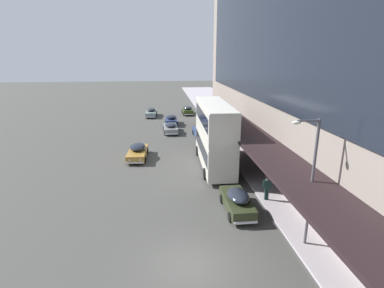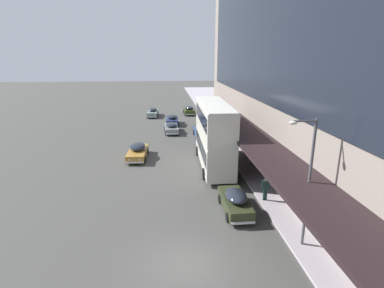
{
  "view_description": "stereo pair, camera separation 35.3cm",
  "coord_description": "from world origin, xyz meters",
  "px_view_note": "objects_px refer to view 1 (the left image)",
  "views": [
    {
      "loc": [
        -1.17,
        -13.11,
        10.42
      ],
      "look_at": [
        2.03,
        17.91,
        1.24
      ],
      "focal_mm": 28.0,
      "sensor_mm": 36.0,
      "label": 1
    },
    {
      "loc": [
        -0.81,
        -13.14,
        10.42
      ],
      "look_at": [
        2.03,
        17.91,
        1.24
      ],
      "focal_mm": 28.0,
      "sensor_mm": 36.0,
      "label": 2
    }
  ],
  "objects_px": {
    "sedan_trailing_near": "(171,128)",
    "sedan_oncoming_front": "(201,132)",
    "sedan_lead_near": "(151,112)",
    "street_lamp": "(310,175)",
    "sedan_trailing_mid": "(171,120)",
    "transit_bus_kerbside_front": "(214,133)",
    "sedan_second_near": "(138,151)",
    "sedan_lead_mid": "(237,201)",
    "pedestrian_at_kerb": "(267,187)",
    "sedan_far_back": "(188,110)"
  },
  "relations": [
    {
      "from": "sedan_lead_near",
      "to": "street_lamp",
      "type": "height_order",
      "value": "street_lamp"
    },
    {
      "from": "sedan_trailing_near",
      "to": "sedan_far_back",
      "type": "distance_m",
      "value": 14.0
    },
    {
      "from": "transit_bus_kerbside_front",
      "to": "sedan_trailing_near",
      "type": "height_order",
      "value": "transit_bus_kerbside_front"
    },
    {
      "from": "sedan_oncoming_front",
      "to": "sedan_trailing_mid",
      "type": "bearing_deg",
      "value": 114.56
    },
    {
      "from": "street_lamp",
      "to": "sedan_trailing_near",
      "type": "bearing_deg",
      "value": 103.59
    },
    {
      "from": "sedan_lead_near",
      "to": "pedestrian_at_kerb",
      "type": "height_order",
      "value": "pedestrian_at_kerb"
    },
    {
      "from": "sedan_lead_mid",
      "to": "sedan_trailing_mid",
      "type": "distance_m",
      "value": 28.31
    },
    {
      "from": "transit_bus_kerbside_front",
      "to": "sedan_second_near",
      "type": "height_order",
      "value": "transit_bus_kerbside_front"
    },
    {
      "from": "sedan_trailing_mid",
      "to": "street_lamp",
      "type": "height_order",
      "value": "street_lamp"
    },
    {
      "from": "sedan_lead_near",
      "to": "street_lamp",
      "type": "bearing_deg",
      "value": -76.3
    },
    {
      "from": "sedan_second_near",
      "to": "pedestrian_at_kerb",
      "type": "bearing_deg",
      "value": -47.01
    },
    {
      "from": "sedan_trailing_near",
      "to": "sedan_oncoming_front",
      "type": "xyz_separation_m",
      "value": [
        3.94,
        -2.89,
        0.0
      ]
    },
    {
      "from": "sedan_lead_near",
      "to": "sedan_far_back",
      "type": "distance_m",
      "value": 6.78
    },
    {
      "from": "sedan_oncoming_front",
      "to": "sedan_far_back",
      "type": "xyz_separation_m",
      "value": [
        -0.32,
        16.41,
        0.06
      ]
    },
    {
      "from": "transit_bus_kerbside_front",
      "to": "sedan_trailing_near",
      "type": "relative_size",
      "value": 2.2
    },
    {
      "from": "transit_bus_kerbside_front",
      "to": "street_lamp",
      "type": "relative_size",
      "value": 1.43
    },
    {
      "from": "sedan_lead_near",
      "to": "sedan_oncoming_front",
      "type": "xyz_separation_m",
      "value": [
        6.98,
        -15.11,
        -0.03
      ]
    },
    {
      "from": "transit_bus_kerbside_front",
      "to": "sedan_lead_near",
      "type": "xyz_separation_m",
      "value": [
        -6.81,
        26.1,
        -2.59
      ]
    },
    {
      "from": "transit_bus_kerbside_front",
      "to": "sedan_trailing_mid",
      "type": "height_order",
      "value": "transit_bus_kerbside_front"
    },
    {
      "from": "sedan_lead_mid",
      "to": "pedestrian_at_kerb",
      "type": "xyz_separation_m",
      "value": [
        2.54,
        1.23,
        0.39
      ]
    },
    {
      "from": "sedan_second_near",
      "to": "sedan_lead_mid",
      "type": "distance_m",
      "value": 14.4
    },
    {
      "from": "sedan_far_back",
      "to": "street_lamp",
      "type": "xyz_separation_m",
      "value": [
        2.95,
        -40.69,
        3.57
      ]
    },
    {
      "from": "sedan_far_back",
      "to": "street_lamp",
      "type": "bearing_deg",
      "value": -85.86
    },
    {
      "from": "sedan_second_near",
      "to": "sedan_oncoming_front",
      "type": "height_order",
      "value": "sedan_second_near"
    },
    {
      "from": "pedestrian_at_kerb",
      "to": "sedan_lead_near",
      "type": "bearing_deg",
      "value": 105.51
    },
    {
      "from": "sedan_second_near",
      "to": "sedan_lead_mid",
      "type": "xyz_separation_m",
      "value": [
        7.67,
        -12.19,
        0.03
      ]
    },
    {
      "from": "sedan_trailing_mid",
      "to": "sedan_trailing_near",
      "type": "bearing_deg",
      "value": -92.93
    },
    {
      "from": "sedan_oncoming_front",
      "to": "sedan_lead_mid",
      "type": "distance_m",
      "value": 20.04
    },
    {
      "from": "sedan_lead_near",
      "to": "street_lamp",
      "type": "distance_m",
      "value": 40.7
    },
    {
      "from": "sedan_oncoming_front",
      "to": "street_lamp",
      "type": "height_order",
      "value": "street_lamp"
    },
    {
      "from": "sedan_trailing_near",
      "to": "sedan_oncoming_front",
      "type": "height_order",
      "value": "sedan_oncoming_front"
    },
    {
      "from": "sedan_trailing_near",
      "to": "sedan_trailing_mid",
      "type": "distance_m",
      "value": 5.17
    },
    {
      "from": "street_lamp",
      "to": "sedan_oncoming_front",
      "type": "bearing_deg",
      "value": 96.17
    },
    {
      "from": "sedan_lead_near",
      "to": "sedan_oncoming_front",
      "type": "height_order",
      "value": "sedan_lead_near"
    },
    {
      "from": "sedan_trailing_near",
      "to": "sedan_oncoming_front",
      "type": "distance_m",
      "value": 4.89
    },
    {
      "from": "sedan_lead_near",
      "to": "street_lamp",
      "type": "xyz_separation_m",
      "value": [
        9.61,
        -39.39,
        3.6
      ]
    },
    {
      "from": "sedan_lead_near",
      "to": "sedan_second_near",
      "type": "bearing_deg",
      "value": -92.0
    },
    {
      "from": "sedan_lead_mid",
      "to": "sedan_trailing_mid",
      "type": "height_order",
      "value": "sedan_lead_mid"
    },
    {
      "from": "sedan_lead_mid",
      "to": "pedestrian_at_kerb",
      "type": "distance_m",
      "value": 2.85
    },
    {
      "from": "sedan_lead_mid",
      "to": "sedan_trailing_mid",
      "type": "relative_size",
      "value": 1.02
    },
    {
      "from": "transit_bus_kerbside_front",
      "to": "sedan_second_near",
      "type": "bearing_deg",
      "value": 157.58
    },
    {
      "from": "sedan_oncoming_front",
      "to": "sedan_lead_mid",
      "type": "relative_size",
      "value": 1.12
    },
    {
      "from": "street_lamp",
      "to": "sedan_lead_near",
      "type": "bearing_deg",
      "value": 103.7
    },
    {
      "from": "sedan_lead_near",
      "to": "sedan_far_back",
      "type": "relative_size",
      "value": 1.15
    },
    {
      "from": "transit_bus_kerbside_front",
      "to": "sedan_lead_mid",
      "type": "bearing_deg",
      "value": -89.62
    },
    {
      "from": "sedan_trailing_near",
      "to": "street_lamp",
      "type": "bearing_deg",
      "value": -76.41
    },
    {
      "from": "transit_bus_kerbside_front",
      "to": "sedan_second_near",
      "type": "relative_size",
      "value": 2.11
    },
    {
      "from": "sedan_lead_near",
      "to": "sedan_trailing_mid",
      "type": "distance_m",
      "value": 7.8
    },
    {
      "from": "sedan_second_near",
      "to": "sedan_trailing_mid",
      "type": "xyz_separation_m",
      "value": [
        4.11,
        15.9,
        0.02
      ]
    },
    {
      "from": "sedan_second_near",
      "to": "sedan_oncoming_front",
      "type": "relative_size",
      "value": 0.98
    }
  ]
}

